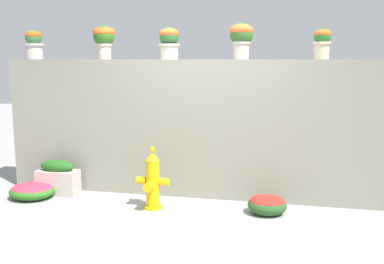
# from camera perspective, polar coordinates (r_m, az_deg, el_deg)

# --- Properties ---
(ground_plane) EXTENTS (24.00, 24.00, 0.00)m
(ground_plane) POSITION_cam_1_polar(r_m,az_deg,el_deg) (5.27, -0.50, -11.57)
(ground_plane) COLOR #979794
(stone_wall) EXTENTS (5.70, 0.40, 1.87)m
(stone_wall) POSITION_cam_1_polar(r_m,az_deg,el_deg) (6.12, 1.94, 0.45)
(stone_wall) COLOR gray
(stone_wall) RESTS_ON ground
(potted_plant_0) EXTENTS (0.29, 0.29, 0.42)m
(potted_plant_0) POSITION_cam_1_polar(r_m,az_deg,el_deg) (6.96, -19.50, 10.62)
(potted_plant_0) COLOR #BCB3AD
(potted_plant_0) RESTS_ON stone_wall
(potted_plant_1) EXTENTS (0.31, 0.31, 0.47)m
(potted_plant_1) POSITION_cam_1_polar(r_m,az_deg,el_deg) (6.48, -11.15, 11.72)
(potted_plant_1) COLOR beige
(potted_plant_1) RESTS_ON stone_wall
(potted_plant_2) EXTENTS (0.29, 0.29, 0.43)m
(potted_plant_2) POSITION_cam_1_polar(r_m,az_deg,el_deg) (6.20, -2.93, 11.51)
(potted_plant_2) COLOR beige
(potted_plant_2) RESTS_ON stone_wall
(potted_plant_3) EXTENTS (0.32, 0.32, 0.47)m
(potted_plant_3) POSITION_cam_1_polar(r_m,az_deg,el_deg) (6.01, 6.31, 12.02)
(potted_plant_3) COLOR #BEB19F
(potted_plant_3) RESTS_ON stone_wall
(potted_plant_4) EXTENTS (0.22, 0.22, 0.39)m
(potted_plant_4) POSITION_cam_1_polar(r_m,az_deg,el_deg) (5.97, 16.23, 11.08)
(potted_plant_4) COLOR beige
(potted_plant_4) RESTS_ON stone_wall
(fire_hydrant) EXTENTS (0.42, 0.34, 0.79)m
(fire_hydrant) POSITION_cam_1_polar(r_m,az_deg,el_deg) (5.68, -5.05, -6.28)
(fire_hydrant) COLOR #E3B30B
(fire_hydrant) RESTS_ON ground
(flower_bush_left) EXTENTS (0.62, 0.56, 0.21)m
(flower_bush_left) POSITION_cam_1_polar(r_m,az_deg,el_deg) (6.52, -19.68, -6.99)
(flower_bush_left) COLOR #2B6C20
(flower_bush_left) RESTS_ON ground
(flower_bush_right) EXTENTS (0.48, 0.43, 0.24)m
(flower_bush_right) POSITION_cam_1_polar(r_m,az_deg,el_deg) (5.61, 9.54, -9.02)
(flower_bush_right) COLOR #295326
(flower_bush_right) RESTS_ON ground
(planter_box) EXTENTS (0.58, 0.27, 0.49)m
(planter_box) POSITION_cam_1_polar(r_m,az_deg,el_deg) (6.56, -16.71, -5.60)
(planter_box) COLOR #B6A89F
(planter_box) RESTS_ON ground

